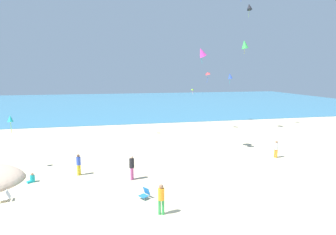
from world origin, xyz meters
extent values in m
plane|color=beige|center=(0.00, 10.00, 0.00)|extent=(120.00, 120.00, 0.00)
cube|color=teal|center=(0.00, 57.41, 0.03)|extent=(120.00, 60.00, 0.05)
cube|color=white|center=(-10.31, 5.14, 0.16)|extent=(0.56, 0.56, 0.03)
cube|color=white|center=(-10.05, 5.19, 0.39)|extent=(0.29, 0.51, 0.46)
cylinder|color=#B7B7BC|center=(-10.41, 4.88, 0.08)|extent=(0.02, 0.02, 0.16)
cylinder|color=#B7B7BC|center=(-10.50, 5.35, 0.08)|extent=(0.02, 0.02, 0.16)
cube|color=#2370B2|center=(-2.30, 3.72, 0.20)|extent=(0.65, 0.66, 0.03)
cube|color=#2370B2|center=(-2.10, 3.86, 0.42)|extent=(0.43, 0.50, 0.46)
cylinder|color=#B7B7BC|center=(-2.28, 3.44, 0.10)|extent=(0.02, 0.02, 0.20)
cylinder|color=#B7B7BC|center=(-2.55, 3.84, 0.10)|extent=(0.02, 0.02, 0.20)
cylinder|color=yellow|center=(-6.39, 8.56, 0.39)|extent=(0.14, 0.14, 0.78)
cylinder|color=yellow|center=(-6.50, 8.43, 0.39)|extent=(0.14, 0.14, 0.78)
cylinder|color=blue|center=(-6.45, 8.49, 1.07)|extent=(0.44, 0.44, 0.59)
sphere|color=brown|center=(-6.45, 8.49, 1.46)|extent=(0.21, 0.21, 0.21)
cylinder|color=green|center=(-1.69, 1.79, 0.41)|extent=(0.15, 0.15, 0.83)
cylinder|color=green|center=(-1.51, 1.74, 0.41)|extent=(0.15, 0.15, 0.83)
cylinder|color=orange|center=(-1.60, 1.76, 1.14)|extent=(0.40, 0.40, 0.62)
sphere|color=#846047|center=(-1.60, 1.76, 1.55)|extent=(0.23, 0.23, 0.23)
cylinder|color=#D8599E|center=(-2.78, 6.75, 0.44)|extent=(0.15, 0.15, 0.87)
cylinder|color=#D8599E|center=(-2.68, 6.92, 0.44)|extent=(0.15, 0.15, 0.87)
cylinder|color=black|center=(-2.73, 6.83, 1.20)|extent=(0.47, 0.47, 0.65)
sphere|color=beige|center=(-2.73, 6.83, 1.63)|extent=(0.24, 0.24, 0.24)
cylinder|color=orange|center=(10.01, 9.24, 0.38)|extent=(0.13, 0.13, 0.76)
cylinder|color=orange|center=(10.08, 9.09, 0.38)|extent=(0.13, 0.13, 0.76)
cylinder|color=white|center=(10.04, 9.16, 1.04)|extent=(0.41, 0.41, 0.57)
sphere|color=#846047|center=(10.04, 9.16, 1.42)|extent=(0.21, 0.21, 0.21)
cylinder|color=#19ADB2|center=(-9.42, 7.83, 0.24)|extent=(0.44, 0.44, 0.48)
sphere|color=#A87A5B|center=(-9.42, 7.83, 0.56)|extent=(0.19, 0.19, 0.19)
cube|color=#19ADB2|center=(-9.58, 7.72, 0.07)|extent=(0.42, 0.40, 0.14)
cone|color=blue|center=(13.61, 26.77, 6.93)|extent=(0.96, 0.84, 0.88)
cylinder|color=#1EADAD|center=(13.61, 26.77, 6.17)|extent=(0.07, 0.05, 0.91)
cone|color=#DB3DA8|center=(3.92, 11.79, 9.16)|extent=(1.04, 0.82, 0.98)
cylinder|color=#1EADAD|center=(3.92, 11.79, 8.52)|extent=(0.13, 0.06, 0.65)
cone|color=green|center=(12.45, 20.40, 10.87)|extent=(1.18, 1.07, 1.13)
cylinder|color=yellow|center=(12.45, 20.40, 10.09)|extent=(0.09, 0.05, 0.73)
pyramid|color=#99DB33|center=(7.66, 26.22, 5.02)|extent=(0.54, 0.50, 0.28)
cylinder|color=pink|center=(7.64, 26.25, 4.53)|extent=(0.04, 0.04, 0.42)
cone|color=black|center=(13.70, 22.01, 15.73)|extent=(0.70, 0.91, 0.97)
cylinder|color=#99DB33|center=(13.70, 22.01, 14.94)|extent=(0.04, 0.21, 0.89)
cone|color=#1EADAD|center=(-11.41, 10.70, 4.00)|extent=(0.55, 0.60, 0.57)
cylinder|color=#99DB33|center=(-11.41, 10.70, 3.35)|extent=(0.05, 0.08, 0.89)
pyramid|color=red|center=(8.07, 21.56, 7.32)|extent=(0.71, 0.81, 0.43)
cylinder|color=blue|center=(8.13, 21.58, 6.53)|extent=(0.16, 0.08, 0.69)
camera|label=1|loc=(-4.01, -11.20, 7.36)|focal=28.82mm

